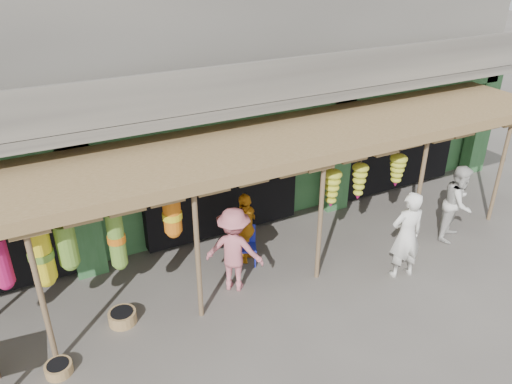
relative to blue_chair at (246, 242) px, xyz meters
name	(u,v)px	position (x,y,z in m)	size (l,w,h in m)	color
ground	(268,285)	(0.02, -0.94, -0.46)	(80.00, 80.00, 0.00)	#514C47
building	(175,64)	(0.01, 3.92, 2.91)	(16.40, 6.80, 7.00)	gray
awning	(241,152)	(-0.15, -0.14, 2.12)	(14.00, 2.70, 2.79)	brown
blue_chair	(246,242)	(0.00, 0.00, 0.00)	(0.52, 0.53, 0.83)	#1A25AE
basket_left	(59,369)	(-3.99, -1.38, -0.37)	(0.43, 0.43, 0.18)	olive
basket_right	(123,317)	(-2.80, -0.69, -0.35)	(0.50, 0.50, 0.23)	olive
person_front	(406,235)	(2.57, -1.87, 0.48)	(0.68, 0.45, 1.88)	white
person_right	(458,203)	(4.60, -1.31, 0.42)	(0.86, 0.67, 1.77)	silver
person_vendor	(246,228)	(0.02, 0.06, 0.32)	(0.92, 0.38, 1.57)	orange
person_shopper	(234,250)	(-0.60, -0.68, 0.41)	(1.12, 0.64, 1.74)	#C56872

